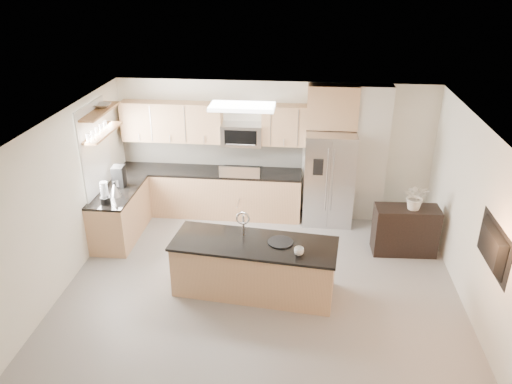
# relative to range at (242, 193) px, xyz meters

# --- Properties ---
(floor) EXTENTS (6.50, 6.50, 0.00)m
(floor) POSITION_rel_range_xyz_m (0.60, -2.92, -0.47)
(floor) COLOR gray
(floor) RESTS_ON ground
(ceiling) EXTENTS (6.00, 6.50, 0.02)m
(ceiling) POSITION_rel_range_xyz_m (0.60, -2.92, 2.13)
(ceiling) COLOR silver
(ceiling) RESTS_ON wall_back
(wall_back) EXTENTS (6.00, 0.02, 2.60)m
(wall_back) POSITION_rel_range_xyz_m (0.60, 0.33, 0.83)
(wall_back) COLOR white
(wall_back) RESTS_ON floor
(wall_left) EXTENTS (0.02, 6.50, 2.60)m
(wall_left) POSITION_rel_range_xyz_m (-2.40, -2.92, 0.83)
(wall_left) COLOR white
(wall_left) RESTS_ON floor
(wall_right) EXTENTS (0.02, 6.50, 2.60)m
(wall_right) POSITION_rel_range_xyz_m (3.60, -2.92, 0.83)
(wall_right) COLOR white
(wall_right) RESTS_ON floor
(back_counter) EXTENTS (3.55, 0.66, 1.44)m
(back_counter) POSITION_rel_range_xyz_m (-0.63, 0.01, -0.00)
(back_counter) COLOR tan
(back_counter) RESTS_ON floor
(left_counter) EXTENTS (0.66, 1.50, 0.92)m
(left_counter) POSITION_rel_range_xyz_m (-2.07, -1.07, -0.01)
(left_counter) COLOR tan
(left_counter) RESTS_ON floor
(range) EXTENTS (0.76, 0.64, 1.14)m
(range) POSITION_rel_range_xyz_m (0.00, 0.00, 0.00)
(range) COLOR black
(range) RESTS_ON floor
(upper_cabinets) EXTENTS (3.50, 0.33, 0.75)m
(upper_cabinets) POSITION_rel_range_xyz_m (-0.70, 0.16, 1.35)
(upper_cabinets) COLOR tan
(upper_cabinets) RESTS_ON wall_back
(microwave) EXTENTS (0.76, 0.40, 0.40)m
(microwave) POSITION_rel_range_xyz_m (0.00, 0.12, 1.16)
(microwave) COLOR silver
(microwave) RESTS_ON upper_cabinets
(refrigerator) EXTENTS (0.92, 0.78, 1.78)m
(refrigerator) POSITION_rel_range_xyz_m (1.66, -0.05, 0.42)
(refrigerator) COLOR silver
(refrigerator) RESTS_ON floor
(partition_column) EXTENTS (0.60, 0.30, 2.60)m
(partition_column) POSITION_rel_range_xyz_m (2.42, 0.18, 0.83)
(partition_column) COLOR beige
(partition_column) RESTS_ON floor
(window) EXTENTS (0.04, 1.15, 1.65)m
(window) POSITION_rel_range_xyz_m (-2.38, -1.07, 1.18)
(window) COLOR white
(window) RESTS_ON wall_left
(shelf_lower) EXTENTS (0.30, 1.20, 0.04)m
(shelf_lower) POSITION_rel_range_xyz_m (-2.25, -0.97, 1.48)
(shelf_lower) COLOR olive
(shelf_lower) RESTS_ON wall_left
(shelf_upper) EXTENTS (0.30, 1.20, 0.04)m
(shelf_upper) POSITION_rel_range_xyz_m (-2.25, -0.97, 1.85)
(shelf_upper) COLOR olive
(shelf_upper) RESTS_ON wall_left
(ceiling_fixture) EXTENTS (1.00, 0.50, 0.06)m
(ceiling_fixture) POSITION_rel_range_xyz_m (0.20, -1.32, 2.09)
(ceiling_fixture) COLOR white
(ceiling_fixture) RESTS_ON ceiling
(island) EXTENTS (2.51, 1.13, 1.27)m
(island) POSITION_rel_range_xyz_m (0.50, -2.48, -0.05)
(island) COLOR tan
(island) RESTS_ON floor
(credenza) EXTENTS (1.08, 0.49, 0.85)m
(credenza) POSITION_rel_range_xyz_m (2.95, -1.11, -0.05)
(credenza) COLOR black
(credenza) RESTS_ON floor
(cup) EXTENTS (0.17, 0.17, 0.11)m
(cup) POSITION_rel_range_xyz_m (1.16, -2.74, 0.43)
(cup) COLOR white
(cup) RESTS_ON island
(platter) EXTENTS (0.50, 0.50, 0.02)m
(platter) POSITION_rel_range_xyz_m (0.89, -2.44, 0.38)
(platter) COLOR black
(platter) RESTS_ON island
(blender) EXTENTS (0.17, 0.17, 0.39)m
(blender) POSITION_rel_range_xyz_m (-2.07, -1.59, 0.62)
(blender) COLOR black
(blender) RESTS_ON left_counter
(kettle) EXTENTS (0.21, 0.21, 0.26)m
(kettle) POSITION_rel_range_xyz_m (-2.02, -1.29, 0.56)
(kettle) COLOR silver
(kettle) RESTS_ON left_counter
(coffee_maker) EXTENTS (0.22, 0.26, 0.37)m
(coffee_maker) POSITION_rel_range_xyz_m (-2.09, -0.87, 0.63)
(coffee_maker) COLOR black
(coffee_maker) RESTS_ON left_counter
(bowl) EXTENTS (0.38, 0.38, 0.09)m
(bowl) POSITION_rel_range_xyz_m (-2.25, -0.80, 1.91)
(bowl) COLOR silver
(bowl) RESTS_ON shelf_upper
(flower_vase) EXTENTS (0.64, 0.56, 0.68)m
(flower_vase) POSITION_rel_range_xyz_m (3.04, -1.13, 0.71)
(flower_vase) COLOR silver
(flower_vase) RESTS_ON credenza
(television) EXTENTS (0.14, 1.08, 0.62)m
(television) POSITION_rel_range_xyz_m (3.51, -3.12, 0.88)
(television) COLOR black
(television) RESTS_ON wall_right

